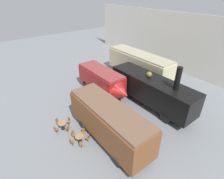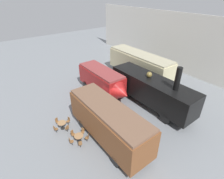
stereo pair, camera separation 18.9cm
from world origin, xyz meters
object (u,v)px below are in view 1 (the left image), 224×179
Objects in this scene: cafe_table_mid at (80,137)px; passenger_coach_wooden at (109,121)px; passenger_coach_vintage at (139,64)px; steam_locomotive at (151,89)px; cafe_table_near at (62,124)px; visitor_person at (92,97)px; cafe_chair_0 at (57,122)px; streamlined_locomotive at (104,81)px.

passenger_coach_wooden is at bearing 61.61° from cafe_table_mid.
steam_locomotive is (6.00, -4.05, -0.18)m from passenger_coach_vintage.
steam_locomotive reaches higher than cafe_table_near.
passenger_coach_wooden is at bearing -17.61° from visitor_person.
steam_locomotive is 13.08× the size of cafe_table_mid.
passenger_coach_vintage is 14.63m from cafe_table_near.
visitor_person is at bearing 112.25° from cafe_table_near.
cafe_table_mid is at bearing -2.20° from cafe_chair_0.
streamlined_locomotive is 2.73m from visitor_person.
cafe_table_near is (-3.80, -2.88, -1.51)m from passenger_coach_wooden.
passenger_coach_vintage is at bearing 104.45° from cafe_table_near.
cafe_table_near is at bearing -168.56° from cafe_table_mid.
streamlined_locomotive is 0.96× the size of passenger_coach_wooden.
cafe_chair_0 is (-3.28, -0.70, -0.04)m from cafe_table_mid.
passenger_coach_wooden is at bearing -56.44° from passenger_coach_vintage.
visitor_person is at bearing -68.32° from streamlined_locomotive.
steam_locomotive reaches higher than passenger_coach_wooden.
cafe_table_near is 1.00× the size of cafe_table_mid.
cafe_table_near is (2.86, -7.05, -1.38)m from streamlined_locomotive.
passenger_coach_wooden is (1.42, -7.14, -0.02)m from steam_locomotive.
steam_locomotive is at bearing 29.56° from streamlined_locomotive.
cafe_table_near is at bearing -67.94° from streamlined_locomotive.
visitor_person is (-4.30, -5.32, -1.17)m from steam_locomotive.
cafe_table_near is 0.95× the size of cafe_chair_0.
streamlined_locomotive is at bearing 147.93° from passenger_coach_wooden.
cafe_chair_0 is at bearing -76.66° from visitor_person.
streamlined_locomotive is 7.85m from passenger_coach_wooden.
passenger_coach_wooden is 3.10m from cafe_table_mid.
passenger_coach_wooden is at bearing 37.15° from cafe_table_near.
passenger_coach_vintage is 1.21× the size of passenger_coach_wooden.
steam_locomotive is 13.01× the size of cafe_table_near.
cafe_table_near is at bearing -75.55° from passenger_coach_vintage.
passenger_coach_vintage is 1.00× the size of steam_locomotive.
cafe_table_near is at bearing -67.75° from visitor_person.
cafe_table_mid is (2.52, 0.51, -0.03)m from cafe_table_near.
passenger_coach_wooden is 10.83× the size of cafe_table_mid.
passenger_coach_wooden is (6.65, -4.17, 0.13)m from streamlined_locomotive.
cafe_chair_0 is (-0.76, -0.19, -0.07)m from cafe_table_near.
cafe_table_mid is at bearing -89.14° from steam_locomotive.
passenger_coach_vintage is 13.43m from passenger_coach_wooden.
cafe_table_near reaches higher than cafe_table_mid.
passenger_coach_wooden is 5.16× the size of visitor_person.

